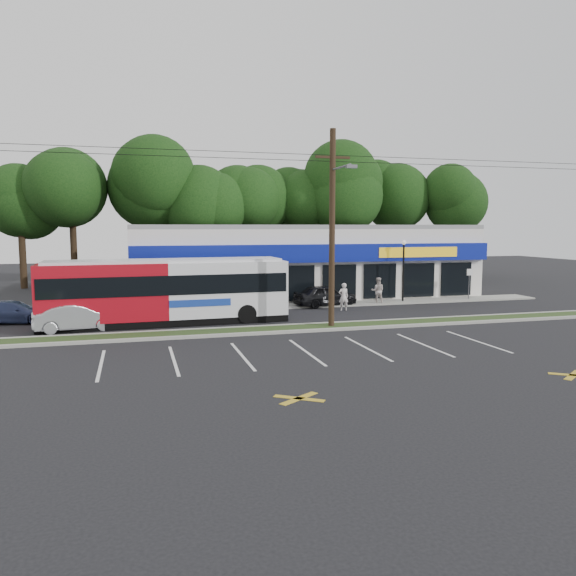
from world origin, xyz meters
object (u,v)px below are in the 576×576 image
(car_dark, at_px, (325,295))
(pedestrian_b, at_px, (378,291))
(car_blue, at_px, (14,312))
(utility_pole, at_px, (329,222))
(car_silver, at_px, (77,317))
(lamp_post, at_px, (403,264))
(metrobus, at_px, (166,290))
(pedestrian_a, at_px, (343,297))
(sign_post, at_px, (469,278))

(car_dark, distance_m, pedestrian_b, 3.72)
(pedestrian_b, bearing_deg, car_blue, 25.70)
(utility_pole, relative_size, car_silver, 12.08)
(lamp_post, relative_size, car_silver, 1.03)
(metrobus, distance_m, pedestrian_b, 14.64)
(lamp_post, bearing_deg, pedestrian_b, -171.47)
(pedestrian_a, bearing_deg, lamp_post, -153.62)
(sign_post, bearing_deg, pedestrian_b, -179.39)
(car_silver, xyz_separation_m, pedestrian_b, (18.51, 4.91, 0.22))
(pedestrian_a, xyz_separation_m, pedestrian_b, (3.25, 2.10, 0.04))
(utility_pole, xyz_separation_m, lamp_post, (8.17, 7.87, -2.74))
(car_silver, xyz_separation_m, car_blue, (-3.49, 3.30, -0.08))
(lamp_post, relative_size, pedestrian_b, 2.36)
(car_silver, height_order, pedestrian_b, pedestrian_b)
(car_blue, bearing_deg, lamp_post, -76.45)
(lamp_post, relative_size, sign_post, 1.91)
(pedestrian_a, bearing_deg, car_dark, -75.65)
(lamp_post, xyz_separation_m, sign_post, (5.00, -0.23, -1.12))
(lamp_post, height_order, pedestrian_b, lamp_post)
(utility_pole, height_order, lamp_post, utility_pole)
(metrobus, bearing_deg, sign_post, 8.89)
(sign_post, relative_size, car_silver, 0.54)
(metrobus, distance_m, car_blue, 8.39)
(sign_post, xyz_separation_m, car_blue, (-29.00, -1.69, -0.96))
(metrobus, height_order, car_silver, metrobus)
(pedestrian_a, relative_size, pedestrian_b, 0.95)
(sign_post, bearing_deg, car_blue, -176.67)
(car_dark, xyz_separation_m, car_silver, (-14.79, -4.91, -0.03))
(utility_pole, bearing_deg, sign_post, 30.15)
(metrobus, relative_size, car_blue, 3.13)
(utility_pole, bearing_deg, pedestrian_a, 61.99)
(car_dark, bearing_deg, sign_post, -100.11)
(car_silver, distance_m, car_blue, 4.80)
(lamp_post, distance_m, car_blue, 24.17)
(car_blue, bearing_deg, utility_pole, -101.64)
(sign_post, xyz_separation_m, pedestrian_a, (-10.25, -2.17, -0.70))
(car_blue, relative_size, pedestrian_a, 2.40)
(pedestrian_a, bearing_deg, pedestrian_b, -145.36)
(sign_post, relative_size, car_blue, 0.54)
(utility_pole, bearing_deg, metrobus, 155.62)
(lamp_post, xyz_separation_m, car_dark, (-5.72, -0.30, -1.96))
(pedestrian_a, bearing_deg, utility_pole, 63.86)
(metrobus, bearing_deg, pedestrian_b, 13.82)
(metrobus, height_order, car_dark, metrobus)
(lamp_post, relative_size, pedestrian_a, 2.47)
(sign_post, distance_m, car_dark, 10.75)
(utility_pole, height_order, sign_post, utility_pole)
(sign_post, distance_m, pedestrian_b, 7.03)
(metrobus, relative_size, pedestrian_a, 7.53)
(metrobus, relative_size, pedestrian_b, 7.18)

